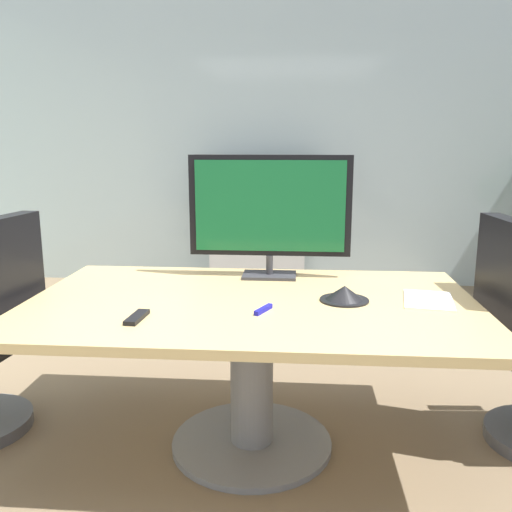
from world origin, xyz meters
TOP-DOWN VIEW (x-y plane):
  - ground_plane at (0.00, 0.00)m, footprint 7.36×7.36m
  - wall_back_glass_partition at (0.00, 3.18)m, footprint 6.30×0.10m
  - conference_table at (-0.03, 0.04)m, footprint 2.02×1.22m
  - tv_monitor at (0.03, 0.48)m, footprint 0.84×0.18m
  - wall_display_unit at (-0.21, 2.82)m, footprint 1.20×0.36m
  - conference_phone at (0.39, 0.06)m, footprint 0.22×0.22m
  - remote_control at (-0.46, -0.27)m, footprint 0.06×0.17m
  - whiteboard_marker at (0.04, -0.13)m, footprint 0.07×0.13m
  - paper_notepad at (0.77, 0.08)m, footprint 0.26×0.33m

SIDE VIEW (x-z plane):
  - ground_plane at x=0.00m, z-range 0.00..0.00m
  - wall_display_unit at x=-0.21m, z-range -0.21..1.10m
  - conference_table at x=-0.03m, z-range 0.19..0.91m
  - paper_notepad at x=0.77m, z-range 0.72..0.73m
  - remote_control at x=-0.46m, z-range 0.72..0.74m
  - whiteboard_marker at x=0.04m, z-range 0.72..0.74m
  - conference_phone at x=0.39m, z-range 0.72..0.79m
  - tv_monitor at x=0.03m, z-range 0.77..1.40m
  - wall_back_glass_partition at x=0.00m, z-range 0.00..2.81m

